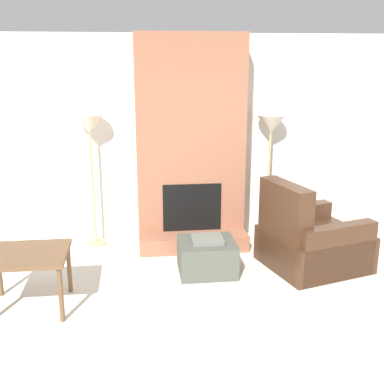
{
  "coord_description": "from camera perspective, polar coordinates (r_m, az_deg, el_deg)",
  "views": [
    {
      "loc": [
        -0.67,
        -3.11,
        2.31
      ],
      "look_at": [
        0.0,
        2.59,
        0.7
      ],
      "focal_mm": 45.0,
      "sensor_mm": 36.0,
      "label": 1
    }
  ],
  "objects": [
    {
      "name": "ground_plane",
      "position": [
        3.93,
        4.75,
        -20.42
      ],
      "size": [
        24.0,
        24.0,
        0.0
      ],
      "primitive_type": "plane",
      "color": "beige"
    },
    {
      "name": "fireplace",
      "position": [
        6.02,
        -0.2,
        5.27
      ],
      "size": [
        1.34,
        0.74,
        2.6
      ],
      "color": "#935B42",
      "rests_on": "ground_plane"
    },
    {
      "name": "ottoman",
      "position": [
        5.38,
        1.77,
        -7.58
      ],
      "size": [
        0.62,
        0.57,
        0.41
      ],
      "color": "#474C42",
      "rests_on": "ground_plane"
    },
    {
      "name": "floor_lamp_right",
      "position": [
        6.2,
        9.31,
        7.13
      ],
      "size": [
        0.36,
        0.36,
        1.62
      ],
      "color": "tan",
      "rests_on": "ground_plane"
    },
    {
      "name": "floor_lamp_left",
      "position": [
        5.98,
        -12.03,
        7.02
      ],
      "size": [
        0.36,
        0.36,
        1.65
      ],
      "color": "tan",
      "rests_on": "ground_plane"
    },
    {
      "name": "side_table",
      "position": [
        4.78,
        -19.07,
        -7.57
      ],
      "size": [
        0.76,
        0.66,
        0.56
      ],
      "color": "brown",
      "rests_on": "ground_plane"
    },
    {
      "name": "armchair",
      "position": [
        5.61,
        13.57,
        -5.83
      ],
      "size": [
        1.25,
        1.18,
        1.01
      ],
      "rotation": [
        0.0,
        0.0,
        1.85
      ],
      "color": "#422819",
      "rests_on": "ground_plane"
    },
    {
      "name": "wall_back",
      "position": [
        6.25,
        -0.47,
        6.37
      ],
      "size": [
        7.3,
        0.06,
        2.6
      ],
      "primitive_type": "cube",
      "color": "silver",
      "rests_on": "ground_plane"
    }
  ]
}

